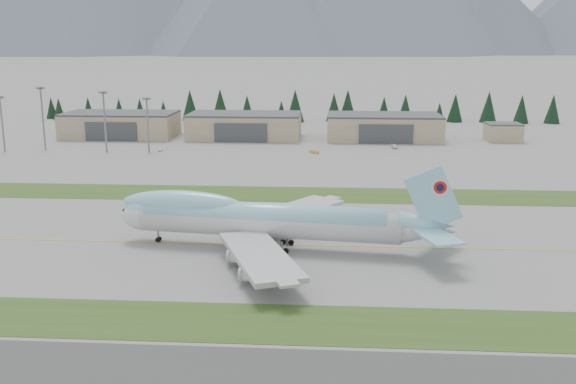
# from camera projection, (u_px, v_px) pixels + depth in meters

# --- Properties ---
(ground) EXTENTS (7000.00, 7000.00, 0.00)m
(ground) POSITION_uv_depth(u_px,v_px,m) (223.00, 244.00, 133.29)
(ground) COLOR slate
(ground) RESTS_ON ground
(grass_strip_near) EXTENTS (400.00, 14.00, 0.08)m
(grass_strip_near) POSITION_uv_depth(u_px,v_px,m) (181.00, 321.00, 96.38)
(grass_strip_near) COLOR #314D1B
(grass_strip_near) RESTS_ON ground
(grass_strip_far) EXTENTS (400.00, 18.00, 0.08)m
(grass_strip_far) POSITION_uv_depth(u_px,v_px,m) (249.00, 194.00, 177.01)
(grass_strip_far) COLOR #314D1B
(grass_strip_far) RESTS_ON ground
(taxiway_line_main) EXTENTS (400.00, 0.40, 0.02)m
(taxiway_line_main) POSITION_uv_depth(u_px,v_px,m) (223.00, 244.00, 133.29)
(taxiway_line_main) COLOR gold
(taxiway_line_main) RESTS_ON ground
(boeing_747_freighter) EXTENTS (70.29, 60.04, 18.45)m
(boeing_747_freighter) POSITION_uv_depth(u_px,v_px,m) (265.00, 219.00, 128.99)
(boeing_747_freighter) COLOR silver
(boeing_747_freighter) RESTS_ON ground
(hangar_left) EXTENTS (48.00, 26.60, 10.80)m
(hangar_left) POSITION_uv_depth(u_px,v_px,m) (121.00, 125.00, 282.12)
(hangar_left) COLOR gray
(hangar_left) RESTS_ON ground
(hangar_center) EXTENTS (48.00, 26.60, 10.80)m
(hangar_center) POSITION_uv_depth(u_px,v_px,m) (245.00, 126.00, 278.64)
(hangar_center) COLOR gray
(hangar_center) RESTS_ON ground
(hangar_right) EXTENTS (48.00, 26.60, 10.80)m
(hangar_right) POSITION_uv_depth(u_px,v_px,m) (384.00, 127.00, 274.83)
(hangar_right) COLOR gray
(hangar_right) RESTS_ON ground
(control_shed) EXTENTS (14.00, 12.00, 7.60)m
(control_shed) POSITION_uv_depth(u_px,v_px,m) (503.00, 132.00, 270.19)
(control_shed) COLOR gray
(control_shed) RESTS_ON ground
(floodlight_masts) EXTENTS (58.99, 7.91, 24.17)m
(floodlight_masts) POSITION_uv_depth(u_px,v_px,m) (73.00, 111.00, 241.25)
(floodlight_masts) COLOR slate
(floodlight_masts) RESTS_ON ground
(service_vehicle_a) EXTENTS (2.18, 4.08, 1.32)m
(service_vehicle_a) POSITION_uv_depth(u_px,v_px,m) (160.00, 151.00, 246.57)
(service_vehicle_a) COLOR white
(service_vehicle_a) RESTS_ON ground
(service_vehicle_b) EXTENTS (4.20, 2.99, 1.31)m
(service_vehicle_b) POSITION_uv_depth(u_px,v_px,m) (314.00, 153.00, 241.61)
(service_vehicle_b) COLOR gold
(service_vehicle_b) RESTS_ON ground
(service_vehicle_c) EXTENTS (2.36, 4.84, 1.35)m
(service_vehicle_c) POSITION_uv_depth(u_px,v_px,m) (394.00, 148.00, 252.56)
(service_vehicle_c) COLOR silver
(service_vehicle_c) RESTS_ON ground
(conifer_belt) EXTENTS (273.29, 16.39, 16.93)m
(conifer_belt) POSITION_uv_depth(u_px,v_px,m) (314.00, 107.00, 337.27)
(conifer_belt) COLOR black
(conifer_belt) RESTS_ON ground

